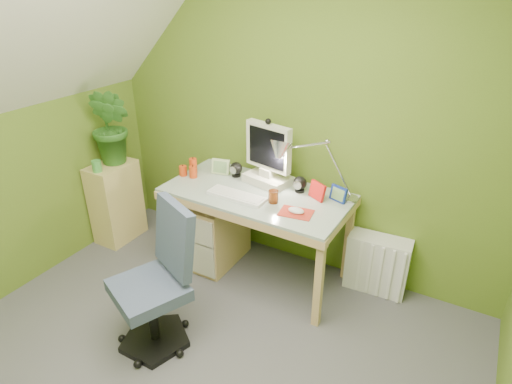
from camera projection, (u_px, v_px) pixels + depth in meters
The scene contains 19 objects.
wall_back at pixel (297, 117), 3.10m from camera, with size 3.20×0.01×2.40m, color olive.
desk at pixel (256, 234), 3.25m from camera, with size 1.34×0.67×0.72m, color tan, non-canonical shape.
monitor at pixel (268, 150), 3.11m from camera, with size 0.39×0.22×0.53m, color silver, non-canonical shape.
speaker_left at pixel (236, 169), 3.31m from camera, with size 0.10×0.10×0.12m, color black, non-canonical shape.
speaker_right at pixel (300, 184), 3.07m from camera, with size 0.10×0.10×0.12m, color black, non-canonical shape.
keyboard at pixel (237, 196), 3.01m from camera, with size 0.43×0.14×0.02m, color white.
mousepad at pixel (296, 213), 2.81m from camera, with size 0.22×0.15×0.01m, color #B42E1F.
mouse at pixel (296, 211), 2.81m from camera, with size 0.11×0.07×0.04m, color white.
amber_tumbler at pixel (273, 197), 2.93m from camera, with size 0.07×0.07×0.09m, color #984416.
candle_cluster at pixel (190, 167), 3.34m from camera, with size 0.16×0.14×0.12m, color red, non-canonical shape.
photo_frame_red at pixel (317, 191), 2.97m from camera, with size 0.14×0.02×0.12m, color red.
photo_frame_blue at pixel (338, 194), 2.94m from camera, with size 0.13×0.02×0.11m, color navy.
photo_frame_green at pixel (221, 167), 3.35m from camera, with size 0.14×0.02×0.12m, color #B7D290.
desk_lamp at pixel (327, 155), 2.89m from camera, with size 0.59×0.25×0.63m, color silver, non-canonical shape.
side_ledge at pixel (116, 202), 3.72m from camera, with size 0.26×0.40×0.71m, color #D4BB6F.
potted_plant at pixel (112, 127), 3.44m from camera, with size 0.35×0.28×0.64m, color #2F6521.
green_cup at pixel (97, 166), 3.42m from camera, with size 0.07×0.07×0.10m, color green.
task_chair at pixel (148, 289), 2.58m from camera, with size 0.47×0.47×0.85m, color #3B4862, non-canonical shape.
radiator at pixel (377, 264), 3.14m from camera, with size 0.44×0.18×0.44m, color silver.
Camera 1 is at (1.23, -1.17, 2.11)m, focal length 30.00 mm.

